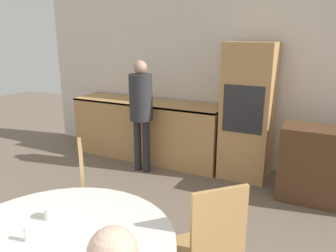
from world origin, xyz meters
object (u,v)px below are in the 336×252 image
Objects in this scene: person_standing at (141,104)px; sideboard at (328,167)px; cup at (51,213)px; chair_far_right at (212,245)px; oven_unit at (248,112)px; chair_far_left at (73,193)px.

sideboard is at bearing 3.51° from person_standing.
sideboard is 0.67× the size of person_standing.
cup is at bearing -122.49° from sideboard.
sideboard is 1.05× the size of chair_far_right.
chair_far_right is 2.62m from person_standing.
sideboard is (1.02, -0.36, -0.46)m from oven_unit.
person_standing is (-0.38, 1.80, 0.41)m from chair_far_left.
person_standing is at bearing -176.49° from sideboard.
person_standing is 2.51m from cup.
person_standing reaches higher than sideboard.
oven_unit is 1.18m from sideboard.
oven_unit is 1.15× the size of person_standing.
oven_unit is 1.80× the size of chair_far_right.
person_standing is at bearing 107.43° from cup.
oven_unit reaches higher than sideboard.
chair_far_right is 1.07m from cup.
cup is at bearing -10.88° from chair_far_left.
chair_far_right is at bearing -81.66° from oven_unit.
chair_far_left is 0.73m from cup.
cup is at bearing -101.56° from oven_unit.
person_standing is at bearing 149.05° from chair_far_left.
oven_unit reaches higher than cup.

